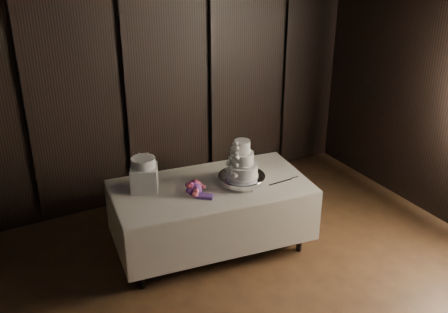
# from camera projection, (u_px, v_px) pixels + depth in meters

# --- Properties ---
(room) EXTENTS (6.08, 7.08, 3.08)m
(room) POSITION_uv_depth(u_px,v_px,m) (312.00, 231.00, 3.18)
(room) COLOR black
(room) RESTS_ON ground
(display_table) EXTENTS (2.10, 1.28, 0.76)m
(display_table) POSITION_uv_depth(u_px,v_px,m) (211.00, 215.00, 5.45)
(display_table) COLOR silver
(display_table) RESTS_ON ground
(cake_stand) EXTENTS (0.64, 0.64, 0.09)m
(cake_stand) POSITION_uv_depth(u_px,v_px,m) (242.00, 179.00, 5.33)
(cake_stand) COLOR silver
(cake_stand) RESTS_ON display_table
(wedding_cake) EXTENTS (0.37, 0.32, 0.39)m
(wedding_cake) POSITION_uv_depth(u_px,v_px,m) (240.00, 163.00, 5.22)
(wedding_cake) COLOR white
(wedding_cake) RESTS_ON cake_stand
(bouquet) EXTENTS (0.44, 0.45, 0.17)m
(bouquet) POSITION_uv_depth(u_px,v_px,m) (195.00, 188.00, 5.13)
(bouquet) COLOR #EE5967
(bouquet) RESTS_ON display_table
(box_pedestal) EXTENTS (0.34, 0.34, 0.25)m
(box_pedestal) POSITION_uv_depth(u_px,v_px,m) (144.00, 178.00, 5.18)
(box_pedestal) COLOR white
(box_pedestal) RESTS_ON display_table
(small_cake) EXTENTS (0.30, 0.30, 0.10)m
(small_cake) POSITION_uv_depth(u_px,v_px,m) (143.00, 163.00, 5.10)
(small_cake) COLOR white
(small_cake) RESTS_ON box_pedestal
(cake_knife) EXTENTS (0.37, 0.04, 0.01)m
(cake_knife) POSITION_uv_depth(u_px,v_px,m) (280.00, 182.00, 5.36)
(cake_knife) COLOR silver
(cake_knife) RESTS_ON display_table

